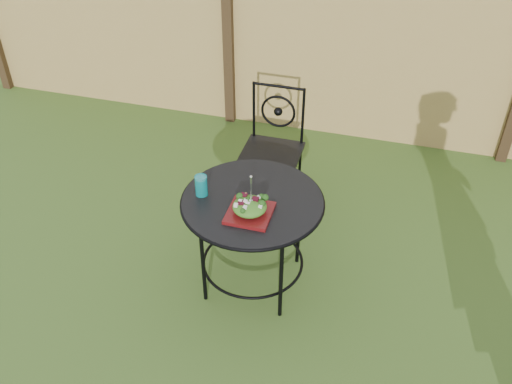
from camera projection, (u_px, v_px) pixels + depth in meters
ground at (316, 302)px, 3.89m from camera, size 60.00×60.00×0.00m
fence at (371, 44)px, 4.97m from camera, size 8.00×0.12×1.90m
patio_table at (253, 216)px, 3.69m from camera, size 0.92×0.92×0.72m
patio_chair at (273, 145)px, 4.51m from camera, size 0.46×0.46×0.95m
salad_plate at (250, 213)px, 3.49m from camera, size 0.27×0.27×0.02m
salad at (250, 206)px, 3.46m from camera, size 0.21×0.21×0.08m
fork at (251, 190)px, 3.37m from camera, size 0.01×0.01×0.18m
drinking_glass at (201, 186)px, 3.61m from camera, size 0.08×0.08×0.14m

